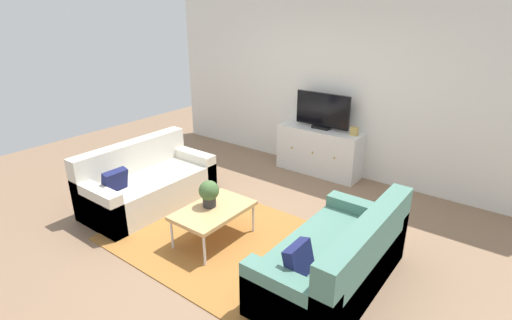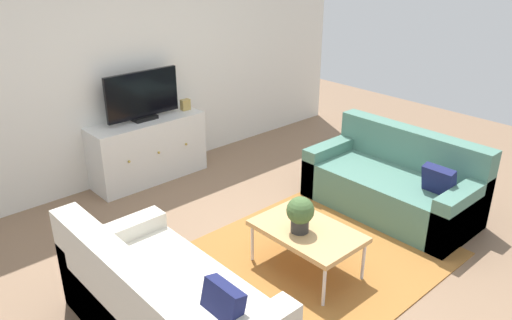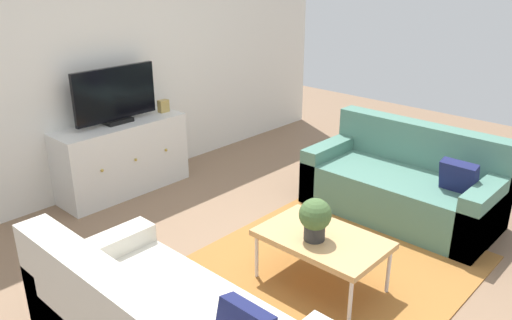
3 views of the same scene
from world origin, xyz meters
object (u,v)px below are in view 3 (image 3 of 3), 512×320
Objects in this scene: potted_plant at (315,218)px; coffee_table at (322,240)px; couch_right_side at (405,185)px; tv_console at (123,158)px; mantel_clock at (163,106)px; flat_screen_tv at (115,96)px.

coffee_table is at bearing -15.08° from potted_plant.
couch_right_side is 5.52× the size of potted_plant.
mantel_clock reaches higher than tv_console.
couch_right_side is 1.51m from coffee_table.
mantel_clock is at bearing 0.00° from tv_console.
mantel_clock is at bearing 112.08° from couch_right_side.
couch_right_side reaches higher than coffee_table.
tv_console is 10.38× the size of mantel_clock.
mantel_clock is (0.55, 0.00, 0.43)m from tv_console.
coffee_table is at bearing -102.17° from mantel_clock.
flat_screen_tv is (-1.52, 2.39, 0.74)m from couch_right_side.
couch_right_side is 1.90× the size of coffee_table.
coffee_table is 2.90× the size of potted_plant.
couch_right_side is 1.92× the size of flat_screen_tv.
flat_screen_tv is at bearing 90.40° from coffee_table.
coffee_table is 2.49m from tv_console.
mantel_clock is (0.61, 2.47, 0.22)m from potted_plant.
tv_console is (-1.52, 2.37, 0.09)m from couch_right_side.
potted_plant reaches higher than coffee_table.
tv_console reaches higher than potted_plant.
potted_plant is at bearing -103.88° from mantel_clock.
tv_console is at bearing -90.00° from flat_screen_tv.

